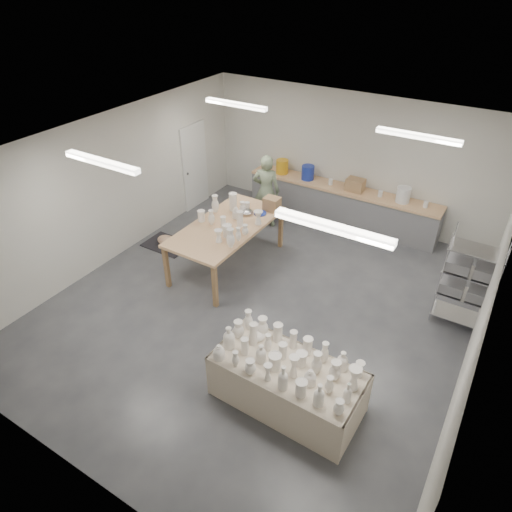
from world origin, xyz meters
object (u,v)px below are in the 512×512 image
Objects in this scene: drying_table at (287,381)px; potter at (266,191)px; work_table at (232,224)px; red_stool at (271,210)px.

potter is (-2.89, 4.35, 0.44)m from drying_table.
work_table is 1.82m from potter.
drying_table is 0.83× the size of work_table.
drying_table is 5.57× the size of red_stool.
red_stool is (-0.00, 0.27, -0.61)m from potter.
work_table is 2.20m from red_stool.
work_table reaches higher than drying_table.
work_table is 6.70× the size of red_stool.
potter is at bearing 125.25° from drying_table.
drying_table is 5.45m from red_stool.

